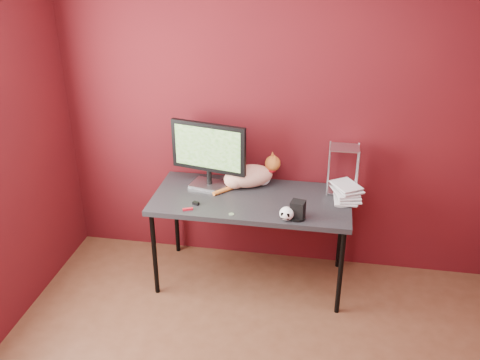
% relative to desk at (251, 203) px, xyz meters
% --- Properties ---
extents(room, '(3.52, 3.52, 2.61)m').
position_rel_desk_xyz_m(room, '(0.15, -1.37, 0.75)').
color(room, '#512D1B').
rests_on(room, ground).
extents(desk, '(1.50, 0.70, 0.75)m').
position_rel_desk_xyz_m(desk, '(0.00, 0.00, 0.00)').
color(desk, black).
rests_on(desk, ground).
extents(monitor, '(0.60, 0.25, 0.53)m').
position_rel_desk_xyz_m(monitor, '(-0.36, 0.14, 0.34)').
color(monitor, '#BCBBC0').
rests_on(monitor, desk).
extents(cat, '(0.49, 0.39, 0.27)m').
position_rel_desk_xyz_m(cat, '(-0.05, 0.19, 0.14)').
color(cat, '#D45D2D').
rests_on(cat, desk).
extents(skull_mug, '(0.10, 0.10, 0.10)m').
position_rel_desk_xyz_m(skull_mug, '(0.29, -0.29, 0.10)').
color(skull_mug, white).
rests_on(skull_mug, desk).
extents(speaker, '(0.12, 0.12, 0.14)m').
position_rel_desk_xyz_m(speaker, '(0.37, -0.26, 0.11)').
color(speaker, black).
rests_on(speaker, desk).
extents(book_stack, '(0.26, 0.28, 1.35)m').
position_rel_desk_xyz_m(book_stack, '(0.63, 0.07, 0.72)').
color(book_stack, beige).
rests_on(book_stack, desk).
extents(wire_rack, '(0.23, 0.19, 0.37)m').
position_rel_desk_xyz_m(wire_rack, '(0.67, 0.23, 0.24)').
color(wire_rack, '#BCBBC0').
rests_on(wire_rack, desk).
extents(pocket_knife, '(0.08, 0.05, 0.01)m').
position_rel_desk_xyz_m(pocket_knife, '(-0.43, -0.27, 0.06)').
color(pocket_knife, '#B10D1C').
rests_on(pocket_knife, desk).
extents(black_gadget, '(0.05, 0.04, 0.02)m').
position_rel_desk_xyz_m(black_gadget, '(-0.39, -0.18, 0.06)').
color(black_gadget, black).
rests_on(black_gadget, desk).
extents(washer, '(0.04, 0.04, 0.00)m').
position_rel_desk_xyz_m(washer, '(-0.10, -0.28, 0.05)').
color(washer, '#BCBBC0').
rests_on(washer, desk).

